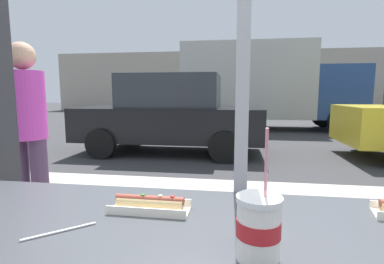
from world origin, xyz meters
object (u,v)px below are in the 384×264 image
Objects in this scene: soda_cup_right at (258,227)px; parked_car_black at (170,114)px; box_truck at (264,84)px; pedestrian at (27,128)px; hotdog_tray_near at (150,204)px.

soda_cup_right is 0.07× the size of parked_car_black.
parked_car_black is 5.65m from box_truck.
soda_cup_right is at bearing -41.22° from pedestrian.
parked_car_black is 2.56× the size of pedestrian.
parked_car_black reaches higher than soda_cup_right.
box_truck is 3.99× the size of pedestrian.
soda_cup_right is 0.05× the size of box_truck.
hotdog_tray_near is 0.16× the size of pedestrian.
pedestrian reaches higher than soda_cup_right.
hotdog_tray_near is 0.06× the size of parked_car_black.
hotdog_tray_near is 10.83m from box_truck.
parked_car_black is at bearing 102.01° from hotdog_tray_near.
parked_car_black reaches higher than hotdog_tray_near.
pedestrian is (-0.24, -4.41, 0.19)m from parked_car_black.
soda_cup_right is 2.37m from pedestrian.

